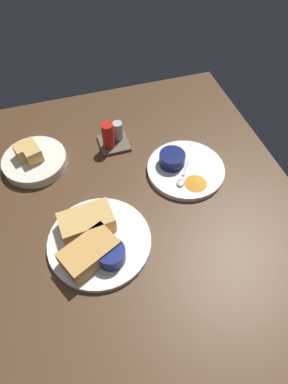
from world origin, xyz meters
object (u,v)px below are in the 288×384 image
Objects in this scene: ramekin_light_gravy at (172,159)px; condiment_caddy at (112,137)px; spoon_by_dark_ramekin at (97,242)px; plate_chips_companion at (186,169)px; sandwich_half_near at (87,222)px; sandwich_half_far at (89,253)px; spoon_by_gravy_ramekin at (182,179)px; plate_sandwich_main at (100,242)px; ramekin_dark_sauce at (109,254)px; bread_basket_rear at (34,160)px.

condiment_caddy is at bearing 135.93° from ramekin_light_gravy.
spoon_by_dark_ramekin is at bearing -143.96° from ramekin_light_gravy.
condiment_caddy is at bearing 136.70° from plate_chips_companion.
sandwich_half_near is at bearing -152.72° from ramekin_light_gravy.
sandwich_half_far is 2.00× the size of ramekin_light_gravy.
condiment_caddy reaches higher than spoon_by_gravy_ramekin.
sandwich_half_near is at bearing 113.55° from plate_sandwich_main.
sandwich_half_near is 5.47cm from spoon_by_dark_ramekin.
ramekin_light_gravy reaches higher than plate_chips_companion.
condiment_caddy is at bearing 64.84° from sandwich_half_near.
plate_sandwich_main is at bearing -66.45° from sandwich_half_near.
spoon_by_dark_ramekin is 1.02× the size of condiment_caddy.
sandwich_half_near reaches higher than ramekin_dark_sauce.
ramekin_dark_sauce is at bearing -20.98° from sandwich_half_far.
sandwich_half_near is (-1.94, 4.46, 3.20)cm from plate_sandwich_main.
ramekin_dark_sauce is 5.83cm from spoon_by_dark_ramekin.
sandwich_half_far is 33.30cm from spoon_by_gravy_ramekin.
condiment_caddy reaches higher than ramekin_light_gravy.
sandwich_half_far is 4.61cm from spoon_by_dark_ramekin.
sandwich_half_far is 1.69× the size of spoon_by_gravy_ramekin.
plate_sandwich_main is 33.16cm from plate_chips_companion.
bread_basket_rear is at bearing -176.95° from condiment_caddy.
sandwich_half_far is at bearing -126.45° from plate_sandwich_main.
ramekin_dark_sauce is (4.34, -1.66, -0.21)cm from sandwich_half_far.
sandwich_half_far is at bearing -123.10° from spoon_by_dark_ramekin.
sandwich_half_near is 10.60cm from ramekin_dark_sauce.
spoon_by_gravy_ramekin is (24.86, 17.55, -1.82)cm from ramekin_dark_sauce.
plate_chips_companion is at bearing 28.67° from plate_sandwich_main.
plate_chips_companion is 5.21cm from ramekin_light_gravy.
sandwich_half_far reaches higher than spoon_by_dark_ramekin.
bread_basket_rear is (-12.09, 31.83, 0.18)cm from spoon_by_dark_ramekin.
bread_basket_rear is at bearing 105.56° from sandwich_half_far.
bread_basket_rear is 1.96× the size of condiment_caddy.
ramekin_dark_sauce reaches higher than plate_sandwich_main.
plate_chips_companion is at bearing -20.32° from bread_basket_rear.
ramekin_light_gravy is 0.84× the size of spoon_by_gravy_ramekin.
ramekin_dark_sauce is 35.14cm from plate_chips_companion.
ramekin_light_gravy reaches higher than spoon_by_gravy_ramekin.
sandwich_half_far is 37.76cm from plate_chips_companion.
sandwich_half_far is 1.58× the size of condiment_caddy.
bread_basket_rear is at bearing 112.06° from plate_sandwich_main.
spoon_by_dark_ramekin and spoon_by_gravy_ramekin have the same top height.
condiment_caddy is at bearing 70.18° from spoon_by_dark_ramekin.
sandwich_half_far reaches higher than plate_chips_companion.
ramekin_light_gravy is 20.05cm from condiment_caddy.
sandwich_half_far is at bearing -148.21° from plate_chips_companion.
bread_basket_rear is (-41.81, 15.48, 1.34)cm from plate_chips_companion.
sandwich_half_near reaches higher than spoon_by_gravy_ramekin.
plate_sandwich_main is 6.49cm from ramekin_dark_sauce.
ramekin_dark_sauce is 39.62cm from bread_basket_rear.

